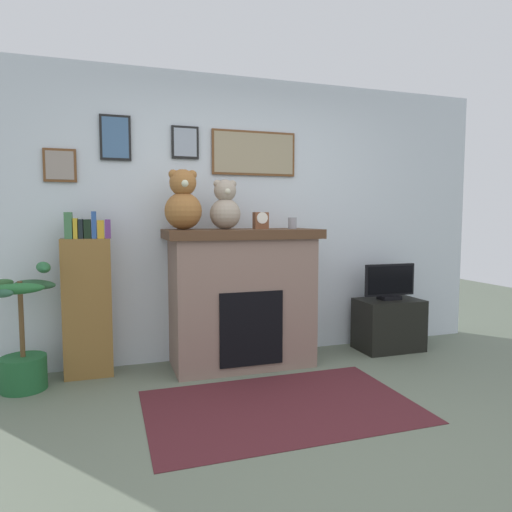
{
  "coord_description": "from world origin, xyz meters",
  "views": [
    {
      "loc": [
        -1.16,
        -2.19,
        1.31
      ],
      "look_at": [
        0.09,
        1.65,
        0.97
      ],
      "focal_mm": 32.1,
      "sensor_mm": 36.0,
      "label": 1
    }
  ],
  "objects_px": {
    "tv_stand": "(389,325)",
    "mantel_clock": "(261,221)",
    "bookshelf": "(87,301)",
    "candle_jar": "(292,223)",
    "fireplace": "(242,297)",
    "teddy_bear_brown": "(225,207)",
    "potted_plant": "(22,343)",
    "television": "(390,283)",
    "teddy_bear_grey": "(183,203)"
  },
  "relations": [
    {
      "from": "mantel_clock",
      "to": "potted_plant",
      "type": "bearing_deg",
      "value": -178.52
    },
    {
      "from": "fireplace",
      "to": "teddy_bear_brown",
      "type": "height_order",
      "value": "teddy_bear_brown"
    },
    {
      "from": "candle_jar",
      "to": "teddy_bear_brown",
      "type": "relative_size",
      "value": 0.24
    },
    {
      "from": "potted_plant",
      "to": "teddy_bear_grey",
      "type": "distance_m",
      "value": 1.64
    },
    {
      "from": "candle_jar",
      "to": "television",
      "type": "bearing_deg",
      "value": 0.37
    },
    {
      "from": "teddy_bear_grey",
      "to": "teddy_bear_brown",
      "type": "height_order",
      "value": "teddy_bear_grey"
    },
    {
      "from": "bookshelf",
      "to": "tv_stand",
      "type": "xyz_separation_m",
      "value": [
        2.8,
        -0.1,
        -0.38
      ]
    },
    {
      "from": "bookshelf",
      "to": "teddy_bear_grey",
      "type": "distance_m",
      "value": 1.12
    },
    {
      "from": "bookshelf",
      "to": "teddy_bear_grey",
      "type": "height_order",
      "value": "teddy_bear_grey"
    },
    {
      "from": "bookshelf",
      "to": "candle_jar",
      "type": "height_order",
      "value": "bookshelf"
    },
    {
      "from": "teddy_bear_grey",
      "to": "mantel_clock",
      "type": "bearing_deg",
      "value": -0.09
    },
    {
      "from": "tv_stand",
      "to": "mantel_clock",
      "type": "distance_m",
      "value": 1.7
    },
    {
      "from": "candle_jar",
      "to": "mantel_clock",
      "type": "relative_size",
      "value": 0.69
    },
    {
      "from": "television",
      "to": "teddy_bear_brown",
      "type": "distance_m",
      "value": 1.82
    },
    {
      "from": "fireplace",
      "to": "bookshelf",
      "type": "height_order",
      "value": "bookshelf"
    },
    {
      "from": "bookshelf",
      "to": "candle_jar",
      "type": "distance_m",
      "value": 1.87
    },
    {
      "from": "television",
      "to": "teddy_bear_grey",
      "type": "bearing_deg",
      "value": -179.79
    },
    {
      "from": "potted_plant",
      "to": "tv_stand",
      "type": "distance_m",
      "value": 3.27
    },
    {
      "from": "bookshelf",
      "to": "candle_jar",
      "type": "xyz_separation_m",
      "value": [
        1.76,
        -0.11,
        0.63
      ]
    },
    {
      "from": "teddy_bear_grey",
      "to": "candle_jar",
      "type": "bearing_deg",
      "value": 0.04
    },
    {
      "from": "candle_jar",
      "to": "mantel_clock",
      "type": "bearing_deg",
      "value": -179.68
    },
    {
      "from": "television",
      "to": "mantel_clock",
      "type": "height_order",
      "value": "mantel_clock"
    },
    {
      "from": "bookshelf",
      "to": "television",
      "type": "xyz_separation_m",
      "value": [
        2.8,
        -0.1,
        0.04
      ]
    },
    {
      "from": "bookshelf",
      "to": "television",
      "type": "bearing_deg",
      "value": -2.07
    },
    {
      "from": "bookshelf",
      "to": "teddy_bear_brown",
      "type": "xyz_separation_m",
      "value": [
        1.13,
        -0.11,
        0.77
      ]
    },
    {
      "from": "fireplace",
      "to": "teddy_bear_brown",
      "type": "bearing_deg",
      "value": -173.08
    },
    {
      "from": "fireplace",
      "to": "candle_jar",
      "type": "xyz_separation_m",
      "value": [
        0.47,
        -0.02,
        0.65
      ]
    },
    {
      "from": "potted_plant",
      "to": "television",
      "type": "relative_size",
      "value": 1.79
    },
    {
      "from": "fireplace",
      "to": "tv_stand",
      "type": "height_order",
      "value": "fireplace"
    },
    {
      "from": "tv_stand",
      "to": "candle_jar",
      "type": "distance_m",
      "value": 1.45
    },
    {
      "from": "teddy_bear_brown",
      "to": "fireplace",
      "type": "bearing_deg",
      "value": 6.92
    },
    {
      "from": "tv_stand",
      "to": "mantel_clock",
      "type": "xyz_separation_m",
      "value": [
        -1.34,
        -0.01,
        1.03
      ]
    },
    {
      "from": "mantel_clock",
      "to": "teddy_bear_brown",
      "type": "height_order",
      "value": "teddy_bear_brown"
    },
    {
      "from": "fireplace",
      "to": "teddy_bear_grey",
      "type": "relative_size",
      "value": 2.66
    },
    {
      "from": "tv_stand",
      "to": "mantel_clock",
      "type": "bearing_deg",
      "value": -179.58
    },
    {
      "from": "potted_plant",
      "to": "candle_jar",
      "type": "bearing_deg",
      "value": 1.32
    },
    {
      "from": "bookshelf",
      "to": "teddy_bear_brown",
      "type": "bearing_deg",
      "value": -5.47
    },
    {
      "from": "bookshelf",
      "to": "candle_jar",
      "type": "relative_size",
      "value": 13.33
    },
    {
      "from": "television",
      "to": "bookshelf",
      "type": "bearing_deg",
      "value": 177.93
    },
    {
      "from": "tv_stand",
      "to": "candle_jar",
      "type": "xyz_separation_m",
      "value": [
        -1.04,
        -0.01,
        1.01
      ]
    },
    {
      "from": "fireplace",
      "to": "potted_plant",
      "type": "xyz_separation_m",
      "value": [
        -1.75,
        -0.07,
        -0.25
      ]
    },
    {
      "from": "potted_plant",
      "to": "teddy_bear_brown",
      "type": "height_order",
      "value": "teddy_bear_brown"
    },
    {
      "from": "bookshelf",
      "to": "television",
      "type": "distance_m",
      "value": 2.8
    },
    {
      "from": "mantel_clock",
      "to": "television",
      "type": "bearing_deg",
      "value": 0.36
    },
    {
      "from": "teddy_bear_grey",
      "to": "teddy_bear_brown",
      "type": "distance_m",
      "value": 0.36
    },
    {
      "from": "bookshelf",
      "to": "teddy_bear_brown",
      "type": "height_order",
      "value": "teddy_bear_brown"
    },
    {
      "from": "fireplace",
      "to": "candle_jar",
      "type": "bearing_deg",
      "value": -2.15
    },
    {
      "from": "fireplace",
      "to": "potted_plant",
      "type": "height_order",
      "value": "fireplace"
    },
    {
      "from": "teddy_bear_grey",
      "to": "tv_stand",
      "type": "bearing_deg",
      "value": 0.25
    },
    {
      "from": "potted_plant",
      "to": "mantel_clock",
      "type": "height_order",
      "value": "mantel_clock"
    }
  ]
}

